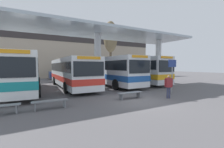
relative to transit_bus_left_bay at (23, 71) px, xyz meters
name	(u,v)px	position (x,y,z in m)	size (l,w,h in m)	color
ground_plane	(140,101)	(6.97, -7.88, -1.82)	(100.00, 100.00, 0.00)	#565456
townhouse_backdrop	(67,50)	(6.97, 14.74, 3.58)	(40.00, 0.58, 9.27)	tan
station_canopy	(98,38)	(6.97, -0.75, 3.43)	(22.80, 6.27, 6.02)	silver
transit_bus_left_bay	(23,71)	(0.00, 0.00, 0.00)	(3.09, 11.50, 3.26)	white
transit_bus_center_bay	(71,72)	(4.47, 0.82, -0.11)	(2.87, 11.77, 3.06)	silver
transit_bus_right_bay	(111,70)	(8.97, 0.07, 0.01)	(3.07, 10.60, 3.29)	silver
transit_bus_far_right_bay	(131,69)	(12.86, 1.45, 0.04)	(3.23, 12.32, 3.36)	silver
waiting_bench_mid_platform	(130,94)	(6.75, -7.03, -1.47)	(1.86, 0.44, 0.46)	slate
waiting_bench_far_platform	(50,102)	(1.51, -7.03, -1.48)	(1.84, 0.44, 0.46)	slate
info_sign_platform	(172,69)	(10.97, -7.08, 0.20)	(0.90, 0.09, 2.82)	gray
pedestrian_waiting	(169,84)	(9.24, -8.23, -0.82)	(0.58, 0.40, 1.64)	#333856
poplar_tree_behind_left	(111,38)	(12.31, 6.37, 5.15)	(2.32, 2.32, 9.65)	#473A2B
parked_car_street	(63,73)	(5.61, 11.69, -0.83)	(4.52, 2.05, 2.04)	navy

